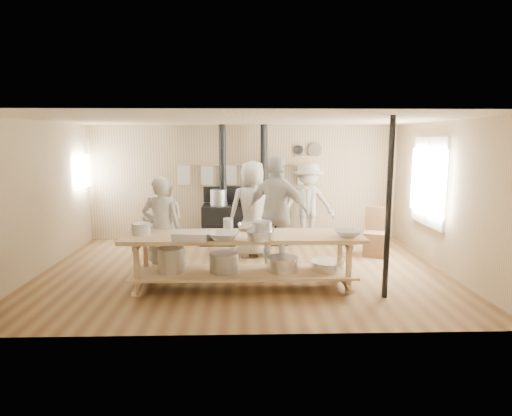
# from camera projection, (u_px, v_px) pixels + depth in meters

# --- Properties ---
(ground) EXTENTS (7.00, 7.00, 0.00)m
(ground) POSITION_uv_depth(u_px,v_px,m) (244.00, 271.00, 7.50)
(ground) COLOR brown
(ground) RESTS_ON ground
(room_shell) EXTENTS (7.00, 7.00, 7.00)m
(room_shell) POSITION_uv_depth(u_px,v_px,m) (243.00, 178.00, 7.24)
(room_shell) COLOR tan
(room_shell) RESTS_ON ground
(window_right) EXTENTS (0.09, 1.50, 1.65)m
(window_right) POSITION_uv_depth(u_px,v_px,m) (429.00, 182.00, 7.95)
(window_right) COLOR beige
(window_right) RESTS_ON ground
(left_opening) EXTENTS (0.00, 0.90, 0.90)m
(left_opening) POSITION_uv_depth(u_px,v_px,m) (82.00, 172.00, 9.12)
(left_opening) COLOR white
(left_opening) RESTS_ON ground
(stove) EXTENTS (1.90, 0.75, 2.60)m
(stove) POSITION_uv_depth(u_px,v_px,m) (243.00, 219.00, 9.51)
(stove) COLOR black
(stove) RESTS_ON ground
(towel_rail) EXTENTS (3.00, 0.04, 0.47)m
(towel_rail) POSITION_uv_depth(u_px,v_px,m) (243.00, 172.00, 9.62)
(towel_rail) COLOR tan
(towel_rail) RESTS_ON ground
(back_wall_shelf) EXTENTS (0.63, 0.14, 0.32)m
(back_wall_shelf) POSITION_uv_depth(u_px,v_px,m) (308.00, 152.00, 9.63)
(back_wall_shelf) COLOR tan
(back_wall_shelf) RESTS_ON ground
(prep_table) EXTENTS (3.60, 0.90, 0.85)m
(prep_table) POSITION_uv_depth(u_px,v_px,m) (243.00, 255.00, 6.53)
(prep_table) COLOR tan
(prep_table) RESTS_ON ground
(support_post) EXTENTS (0.08, 0.08, 2.60)m
(support_post) POSITION_uv_depth(u_px,v_px,m) (389.00, 209.00, 6.02)
(support_post) COLOR black
(support_post) RESTS_ON ground
(cook_far_left) EXTENTS (0.63, 0.42, 1.70)m
(cook_far_left) POSITION_uv_depth(u_px,v_px,m) (162.00, 228.00, 6.97)
(cook_far_left) COLOR beige
(cook_far_left) RESTS_ON ground
(cook_left) EXTENTS (0.85, 0.72, 1.57)m
(cook_left) POSITION_uv_depth(u_px,v_px,m) (164.00, 223.00, 7.70)
(cook_left) COLOR beige
(cook_left) RESTS_ON ground
(cook_center) EXTENTS (1.00, 0.74, 1.88)m
(cook_center) POSITION_uv_depth(u_px,v_px,m) (253.00, 209.00, 8.31)
(cook_center) COLOR beige
(cook_center) RESTS_ON ground
(cook_right) EXTENTS (1.27, 0.96, 2.00)m
(cook_right) POSITION_uv_depth(u_px,v_px,m) (277.00, 213.00, 7.47)
(cook_right) COLOR beige
(cook_right) RESTS_ON ground
(cook_by_window) EXTENTS (1.18, 0.71, 1.80)m
(cook_by_window) POSITION_uv_depth(u_px,v_px,m) (308.00, 203.00, 9.32)
(cook_by_window) COLOR beige
(cook_by_window) RESTS_ON ground
(chair) EXTENTS (0.57, 0.57, 0.95)m
(chair) POSITION_uv_depth(u_px,v_px,m) (375.00, 242.00, 8.45)
(chair) COLOR brown
(chair) RESTS_ON ground
(bowl_white_a) EXTENTS (0.51, 0.51, 0.11)m
(bowl_white_a) POSITION_uv_depth(u_px,v_px,m) (224.00, 236.00, 6.13)
(bowl_white_a) COLOR silver
(bowl_white_a) RESTS_ON prep_table
(bowl_steel_a) EXTENTS (0.40, 0.40, 0.09)m
(bowl_steel_a) POSITION_uv_depth(u_px,v_px,m) (145.00, 228.00, 6.75)
(bowl_steel_a) COLOR silver
(bowl_steel_a) RESTS_ON prep_table
(bowl_white_b) EXTENTS (0.42, 0.42, 0.09)m
(bowl_white_b) POSITION_uv_depth(u_px,v_px,m) (348.00, 233.00, 6.34)
(bowl_white_b) COLOR silver
(bowl_white_b) RESTS_ON prep_table
(bowl_steel_b) EXTENTS (0.42, 0.42, 0.10)m
(bowl_steel_b) POSITION_uv_depth(u_px,v_px,m) (248.00, 227.00, 6.80)
(bowl_steel_b) COLOR silver
(bowl_steel_b) RESTS_ON prep_table
(roasting_pan) EXTENTS (0.53, 0.39, 0.11)m
(roasting_pan) POSITION_uv_depth(u_px,v_px,m) (192.00, 236.00, 6.12)
(roasting_pan) COLOR #B2B2B7
(roasting_pan) RESTS_ON prep_table
(mixing_bowl_large) EXTENTS (0.50, 0.50, 0.13)m
(mixing_bowl_large) POSITION_uv_depth(u_px,v_px,m) (261.00, 235.00, 6.15)
(mixing_bowl_large) COLOR silver
(mixing_bowl_large) RESTS_ON prep_table
(bucket_galv) EXTENTS (0.36, 0.36, 0.26)m
(bucket_galv) POSITION_uv_depth(u_px,v_px,m) (262.00, 230.00, 6.14)
(bucket_galv) COLOR gray
(bucket_galv) RESTS_ON prep_table
(deep_bowl_enamel) EXTENTS (0.28, 0.28, 0.17)m
(deep_bowl_enamel) POSITION_uv_depth(u_px,v_px,m) (141.00, 229.00, 6.47)
(deep_bowl_enamel) COLOR silver
(deep_bowl_enamel) RESTS_ON prep_table
(pitcher) EXTENTS (0.19, 0.19, 0.24)m
(pitcher) POSITION_uv_depth(u_px,v_px,m) (228.00, 226.00, 6.51)
(pitcher) COLOR silver
(pitcher) RESTS_ON prep_table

